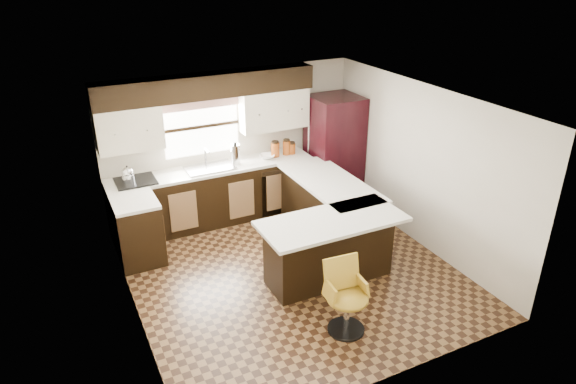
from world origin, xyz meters
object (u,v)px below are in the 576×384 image
peninsula_long (326,211)px  peninsula_return (329,249)px  bar_chair (348,299)px  refrigerator (334,150)px

peninsula_long → peninsula_return: same height
bar_chair → peninsula_long: bearing=71.0°
peninsula_long → peninsula_return: size_ratio=1.18×
peninsula_long → bar_chair: bearing=-113.7°
peninsula_return → bar_chair: size_ratio=1.85×
peninsula_return → bar_chair: peninsula_return is taller
peninsula_return → refrigerator: 2.50m
refrigerator → bar_chair: bearing=-118.1°
peninsula_return → peninsula_long: bearing=61.7°
refrigerator → bar_chair: size_ratio=2.12×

